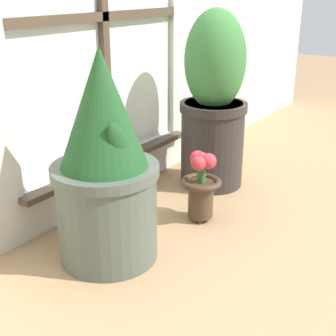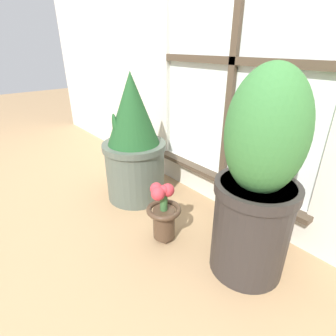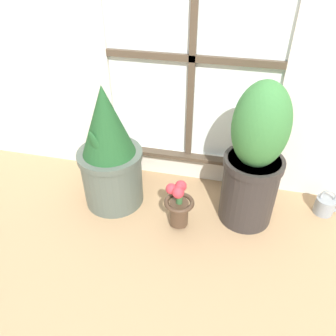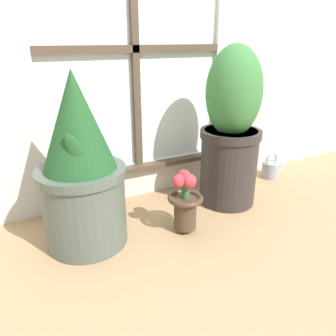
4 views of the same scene
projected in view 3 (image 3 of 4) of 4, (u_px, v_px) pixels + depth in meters
ground_plane at (168, 238)px, 1.75m from camera, size 10.00×10.00×0.00m
potted_plant_left at (110, 153)px, 1.80m from camera, size 0.36×0.36×0.73m
potted_plant_right at (254, 160)px, 1.65m from camera, size 0.31×0.31×0.81m
flower_vase at (179, 205)px, 1.74m from camera, size 0.16×0.16×0.29m
watering_can at (325, 205)px, 1.88m from camera, size 0.20×0.11×0.16m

